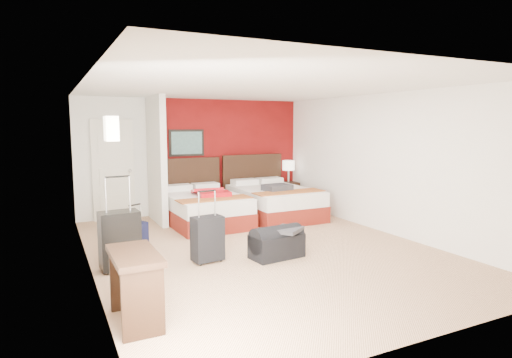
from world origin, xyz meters
TOP-DOWN VIEW (x-y plane):
  - ground at (0.00, 0.00)m, footprint 6.50×6.50m
  - room_walls at (-1.40, 1.42)m, footprint 5.02×6.52m
  - red_accent_panel at (0.75, 3.23)m, footprint 3.50×0.04m
  - partition_wall at (-1.00, 2.61)m, footprint 0.12×1.20m
  - entry_door at (-1.75, 3.20)m, footprint 0.82×0.06m
  - bed_left at (-0.23, 2.01)m, footprint 1.42×1.98m
  - bed_right at (1.32, 2.00)m, footprint 1.44×2.05m
  - red_suitcase_open at (-0.13, 1.91)m, footprint 0.69×0.88m
  - jacket_bundle at (1.22, 1.70)m, footprint 0.56×0.47m
  - nightstand at (2.22, 2.94)m, footprint 0.41×0.41m
  - table_lamp at (2.22, 2.94)m, footprint 0.35×0.35m
  - suitcase_black at (-2.14, -0.05)m, footprint 0.53×0.35m
  - suitcase_charcoal at (-0.97, -0.25)m, footprint 0.46×0.32m
  - suitcase_navy at (-1.83, 0.52)m, footprint 0.39×0.33m
  - duffel_bag at (0.01, -0.50)m, footprint 0.80×0.49m
  - jacket_draped at (0.16, -0.55)m, footprint 0.56×0.54m
  - desk at (-2.25, -1.73)m, footprint 0.43×0.86m

SIDE VIEW (x-z plane):
  - ground at x=0.00m, z-range 0.00..0.00m
  - duffel_bag at x=0.01m, z-range 0.00..0.39m
  - suitcase_navy at x=-1.83m, z-range 0.00..0.46m
  - nightstand at x=2.22m, z-range 0.00..0.58m
  - bed_left at x=-0.23m, z-range 0.00..0.58m
  - bed_right at x=1.32m, z-range 0.00..0.61m
  - suitcase_charcoal at x=-0.97m, z-range 0.00..0.63m
  - desk at x=-2.25m, z-range 0.00..0.71m
  - suitcase_black at x=-2.14m, z-range 0.00..0.77m
  - jacket_draped at x=0.16m, z-range 0.39..0.44m
  - red_suitcase_open at x=-0.13m, z-range 0.58..0.68m
  - jacket_bundle at x=1.22m, z-range 0.61..0.74m
  - table_lamp at x=2.22m, z-range 0.58..1.10m
  - entry_door at x=-1.75m, z-range 0.00..2.05m
  - red_accent_panel at x=0.75m, z-range 0.00..2.50m
  - partition_wall at x=-1.00m, z-range 0.00..2.50m
  - room_walls at x=-1.40m, z-range 0.01..2.51m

